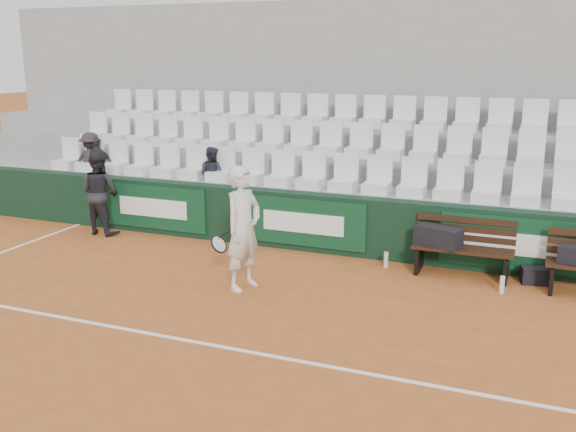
% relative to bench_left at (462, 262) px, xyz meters
% --- Properties ---
extents(ground, '(80.00, 80.00, 0.00)m').
position_rel_bench_left_xyz_m(ground, '(-2.48, -3.56, -0.23)').
color(ground, '#AD5927').
rests_on(ground, ground).
extents(court_baseline, '(18.00, 0.06, 0.01)m').
position_rel_bench_left_xyz_m(court_baseline, '(-2.48, -3.56, -0.22)').
color(court_baseline, white).
rests_on(court_baseline, ground).
extents(back_barrier, '(18.00, 0.34, 1.00)m').
position_rel_bench_left_xyz_m(back_barrier, '(-2.42, 0.43, 0.28)').
color(back_barrier, black).
rests_on(back_barrier, ground).
extents(grandstand_tier_front, '(18.00, 0.95, 1.00)m').
position_rel_bench_left_xyz_m(grandstand_tier_front, '(-2.48, 1.06, 0.28)').
color(grandstand_tier_front, '#969693').
rests_on(grandstand_tier_front, ground).
extents(grandstand_tier_mid, '(18.00, 0.95, 1.45)m').
position_rel_bench_left_xyz_m(grandstand_tier_mid, '(-2.48, 2.01, 0.50)').
color(grandstand_tier_mid, gray).
rests_on(grandstand_tier_mid, ground).
extents(grandstand_tier_back, '(18.00, 0.95, 1.90)m').
position_rel_bench_left_xyz_m(grandstand_tier_back, '(-2.48, 2.96, 0.72)').
color(grandstand_tier_back, gray).
rests_on(grandstand_tier_back, ground).
extents(grandstand_rear_wall, '(18.00, 0.30, 4.40)m').
position_rel_bench_left_xyz_m(grandstand_rear_wall, '(-2.48, 3.59, 1.98)').
color(grandstand_rear_wall, gray).
rests_on(grandstand_rear_wall, ground).
extents(seat_row_front, '(11.90, 0.44, 0.63)m').
position_rel_bench_left_xyz_m(seat_row_front, '(-2.48, 0.89, 1.09)').
color(seat_row_front, silver).
rests_on(seat_row_front, grandstand_tier_front).
extents(seat_row_mid, '(11.90, 0.44, 0.63)m').
position_rel_bench_left_xyz_m(seat_row_mid, '(-2.48, 1.84, 1.54)').
color(seat_row_mid, silver).
rests_on(seat_row_mid, grandstand_tier_mid).
extents(seat_row_back, '(11.90, 0.44, 0.63)m').
position_rel_bench_left_xyz_m(seat_row_back, '(-2.48, 2.79, 1.99)').
color(seat_row_back, silver).
rests_on(seat_row_back, grandstand_tier_back).
extents(bench_left, '(1.50, 0.56, 0.45)m').
position_rel_bench_left_xyz_m(bench_left, '(0.00, 0.00, 0.00)').
color(bench_left, black).
rests_on(bench_left, ground).
extents(sports_bag_left, '(0.76, 0.52, 0.30)m').
position_rel_bench_left_xyz_m(sports_bag_left, '(-0.37, -0.03, 0.38)').
color(sports_bag_left, black).
rests_on(sports_bag_left, bench_left).
extents(sports_bag_ground, '(0.46, 0.34, 0.25)m').
position_rel_bench_left_xyz_m(sports_bag_ground, '(1.06, 0.07, -0.10)').
color(sports_bag_ground, black).
rests_on(sports_bag_ground, ground).
extents(water_bottle_near, '(0.07, 0.07, 0.25)m').
position_rel_bench_left_xyz_m(water_bottle_near, '(-1.17, -0.03, -0.10)').
color(water_bottle_near, silver).
rests_on(water_bottle_near, ground).
extents(water_bottle_far, '(0.07, 0.07, 0.25)m').
position_rel_bench_left_xyz_m(water_bottle_far, '(0.63, -0.53, -0.10)').
color(water_bottle_far, silver).
rests_on(water_bottle_far, ground).
extents(tennis_player, '(0.79, 0.75, 1.80)m').
position_rel_bench_left_xyz_m(tennis_player, '(-2.88, -1.69, 0.67)').
color(tennis_player, silver).
rests_on(tennis_player, ground).
extents(ball_kid, '(0.82, 0.67, 1.58)m').
position_rel_bench_left_xyz_m(ball_kid, '(-6.65, -0.05, 0.57)').
color(ball_kid, black).
rests_on(ball_kid, ground).
extents(spectator_a, '(0.82, 0.51, 1.22)m').
position_rel_bench_left_xyz_m(spectator_a, '(-7.57, 0.94, 1.39)').
color(spectator_a, black).
rests_on(spectator_a, grandstand_tier_front).
extents(spectator_b, '(0.71, 0.48, 1.12)m').
position_rel_bench_left_xyz_m(spectator_b, '(-7.43, 0.94, 1.34)').
color(spectator_b, '#2E2A24').
rests_on(spectator_b, grandstand_tier_front).
extents(spectator_c, '(0.57, 0.47, 1.07)m').
position_rel_bench_left_xyz_m(spectator_c, '(-4.80, 0.94, 1.31)').
color(spectator_c, '#202430').
rests_on(spectator_c, grandstand_tier_front).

